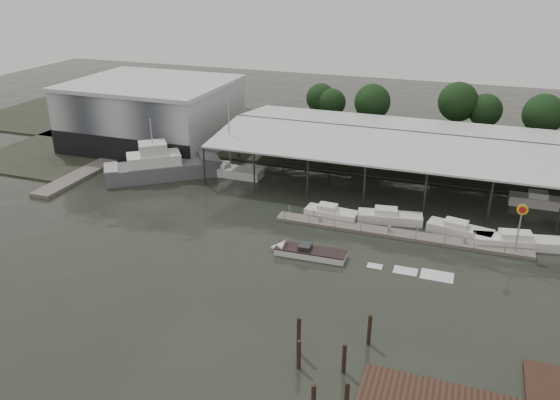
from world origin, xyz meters
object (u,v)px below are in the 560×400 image
(white_sailboat, at_px, (226,171))
(speedboat_underway, at_px, (304,252))
(grey_trawler, at_px, (162,167))
(shell_fuel_sign, at_px, (521,219))

(white_sailboat, xyz_separation_m, speedboat_underway, (17.41, -18.57, -0.25))
(grey_trawler, relative_size, speedboat_underway, 0.81)
(speedboat_underway, bearing_deg, grey_trawler, -31.80)
(shell_fuel_sign, xyz_separation_m, speedboat_underway, (-20.45, -7.69, -3.53))
(shell_fuel_sign, height_order, grey_trawler, grey_trawler)
(grey_trawler, xyz_separation_m, speedboat_underway, (25.43, -14.67, -1.19))
(shell_fuel_sign, relative_size, speedboat_underway, 0.29)
(shell_fuel_sign, relative_size, grey_trawler, 0.36)
(shell_fuel_sign, distance_m, grey_trawler, 46.47)
(shell_fuel_sign, distance_m, speedboat_underway, 22.14)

